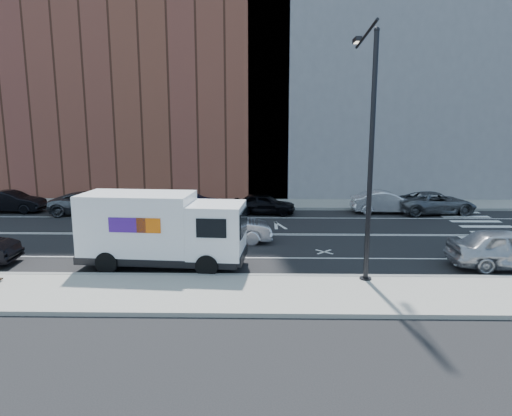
{
  "coord_description": "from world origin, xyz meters",
  "views": [
    {
      "loc": [
        3.24,
        -23.66,
        5.88
      ],
      "look_at": [
        2.78,
        0.19,
        1.4
      ],
      "focal_mm": 32.0,
      "sensor_mm": 36.0,
      "label": 1
    }
  ],
  "objects_px": {
    "far_parked_b": "(11,202)",
    "near_parked_front": "(510,249)",
    "driving_sedan": "(224,227)",
    "fedex_van": "(161,229)"
  },
  "relations": [
    {
      "from": "far_parked_b",
      "to": "near_parked_front",
      "type": "xyz_separation_m",
      "value": [
        26.82,
        -11.35,
        0.1
      ]
    },
    {
      "from": "far_parked_b",
      "to": "driving_sedan",
      "type": "bearing_deg",
      "value": -115.41
    },
    {
      "from": "driving_sedan",
      "to": "near_parked_front",
      "type": "height_order",
      "value": "near_parked_front"
    },
    {
      "from": "near_parked_front",
      "to": "far_parked_b",
      "type": "bearing_deg",
      "value": 67.82
    },
    {
      "from": "far_parked_b",
      "to": "near_parked_front",
      "type": "distance_m",
      "value": 29.12
    },
    {
      "from": "far_parked_b",
      "to": "driving_sedan",
      "type": "distance_m",
      "value": 16.6
    },
    {
      "from": "near_parked_front",
      "to": "fedex_van",
      "type": "bearing_deg",
      "value": 90.98
    },
    {
      "from": "far_parked_b",
      "to": "driving_sedan",
      "type": "relative_size",
      "value": 0.92
    },
    {
      "from": "far_parked_b",
      "to": "fedex_van",
      "type": "bearing_deg",
      "value": -130.71
    },
    {
      "from": "driving_sedan",
      "to": "fedex_van",
      "type": "bearing_deg",
      "value": 145.29
    }
  ]
}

